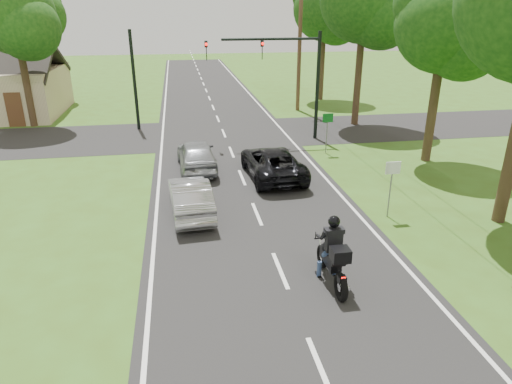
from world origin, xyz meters
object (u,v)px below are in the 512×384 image
(utility_pole_far, at_px, (300,39))
(sign_white, at_px, (392,176))
(silver_suv, at_px, (197,155))
(sign_green, at_px, (327,124))
(silver_sedan, at_px, (190,197))
(traffic_signal, at_px, (286,67))
(dark_suv, at_px, (272,162))
(motorcycle_rider, at_px, (333,258))

(utility_pole_far, relative_size, sign_white, 4.71)
(silver_suv, relative_size, sign_green, 1.99)
(silver_suv, xyz_separation_m, utility_pole_far, (8.14, 12.51, 4.35))
(silver_suv, bearing_deg, silver_sedan, 82.10)
(traffic_signal, bearing_deg, dark_suv, -107.79)
(motorcycle_rider, xyz_separation_m, dark_suv, (0.12, 8.79, -0.12))
(silver_sedan, height_order, utility_pole_far, utility_pole_far)
(traffic_signal, xyz_separation_m, sign_white, (1.36, -11.02, -2.54))
(motorcycle_rider, height_order, utility_pole_far, utility_pole_far)
(silver_sedan, bearing_deg, utility_pole_far, -120.25)
(silver_sedan, xyz_separation_m, sign_white, (7.11, -1.49, 0.93))
(motorcycle_rider, relative_size, silver_sedan, 0.59)
(sign_white, bearing_deg, dark_suv, 124.05)
(traffic_signal, bearing_deg, silver_sedan, -121.12)
(dark_suv, distance_m, silver_suv, 3.68)
(motorcycle_rider, xyz_separation_m, utility_pole_far, (4.94, 22.90, 4.28))
(dark_suv, xyz_separation_m, silver_suv, (-3.32, 1.60, 0.04))
(motorcycle_rider, relative_size, dark_suv, 0.49)
(utility_pole_far, bearing_deg, motorcycle_rider, -102.18)
(dark_suv, bearing_deg, utility_pole_far, -111.65)
(dark_suv, height_order, sign_white, sign_white)
(sign_white, bearing_deg, silver_sedan, 168.17)
(traffic_signal, relative_size, sign_green, 3.00)
(traffic_signal, bearing_deg, motorcycle_rider, -97.95)
(motorcycle_rider, bearing_deg, utility_pole_far, 77.89)
(utility_pole_far, height_order, sign_white, utility_pole_far)
(silver_sedan, bearing_deg, motorcycle_rider, 120.30)
(traffic_signal, distance_m, sign_white, 11.39)
(sign_green, bearing_deg, utility_pole_far, 83.27)
(silver_suv, bearing_deg, motorcycle_rider, 104.59)
(sign_white, distance_m, sign_green, 8.00)
(silver_suv, bearing_deg, dark_suv, 151.77)
(motorcycle_rider, height_order, sign_green, sign_green)
(motorcycle_rider, relative_size, sign_white, 1.12)
(sign_green, bearing_deg, silver_sedan, -138.33)
(silver_sedan, xyz_separation_m, sign_green, (7.31, 6.51, 0.93))
(silver_sedan, xyz_separation_m, traffic_signal, (5.75, 9.53, 3.46))
(dark_suv, height_order, silver_suv, silver_suv)
(sign_green, bearing_deg, traffic_signal, 117.38)
(sign_white, height_order, sign_green, same)
(dark_suv, xyz_separation_m, silver_sedan, (-3.79, -3.42, -0.02))
(traffic_signal, distance_m, utility_pole_far, 8.55)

